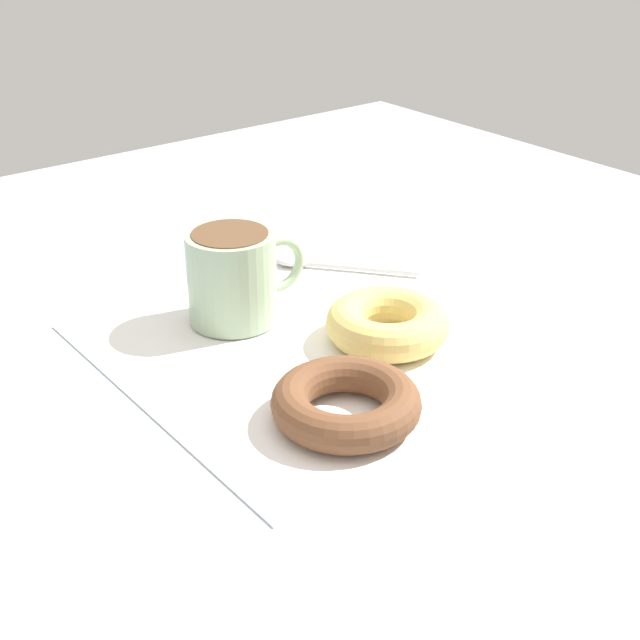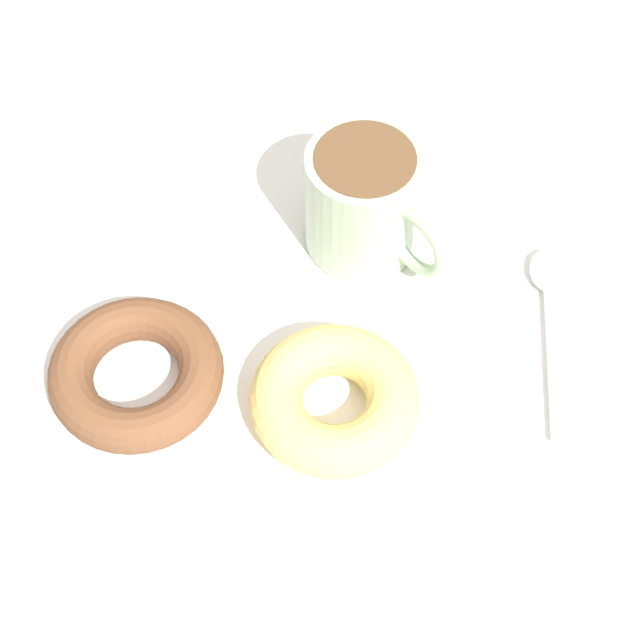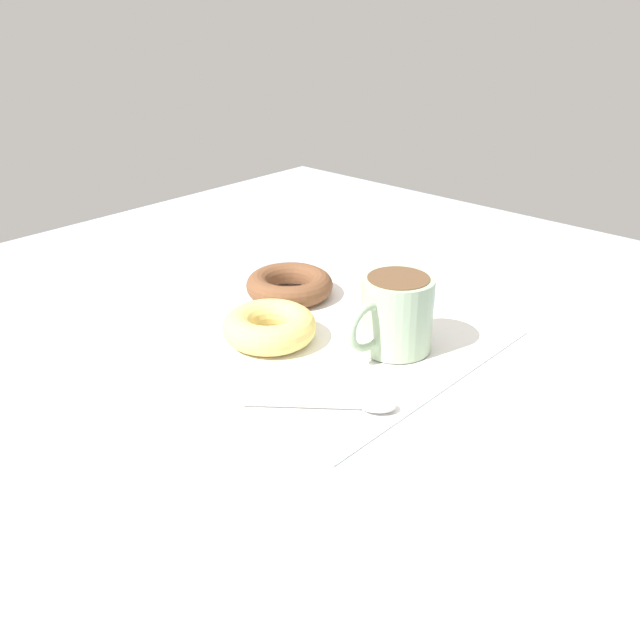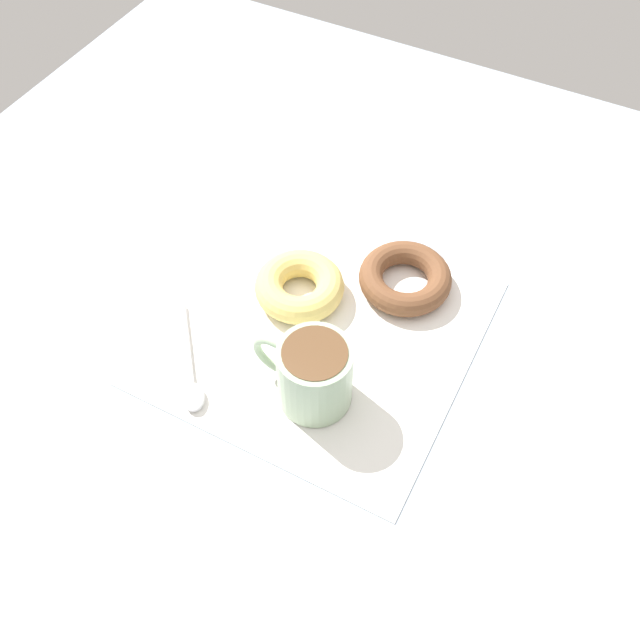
% 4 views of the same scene
% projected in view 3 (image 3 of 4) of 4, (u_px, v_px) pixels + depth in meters
% --- Properties ---
extents(ground_plane, '(1.20, 1.20, 0.02)m').
position_uv_depth(ground_plane, '(321.00, 353.00, 0.80)').
color(ground_plane, '#99A8B7').
extents(napkin, '(0.34, 0.34, 0.00)m').
position_uv_depth(napkin, '(320.00, 337.00, 0.82)').
color(napkin, white).
rests_on(napkin, ground_plane).
extents(coffee_cup, '(0.08, 0.11, 0.08)m').
position_uv_depth(coffee_cup, '(396.00, 312.00, 0.77)').
color(coffee_cup, '#9EB793').
rests_on(coffee_cup, napkin).
extents(donut_near_cup, '(0.11, 0.11, 0.03)m').
position_uv_depth(donut_near_cup, '(270.00, 327.00, 0.80)').
color(donut_near_cup, '#E5C66B').
rests_on(donut_near_cup, napkin).
extents(donut_far, '(0.11, 0.11, 0.03)m').
position_uv_depth(donut_far, '(290.00, 285.00, 0.91)').
color(donut_far, brown).
rests_on(donut_far, napkin).
extents(spoon, '(0.12, 0.10, 0.01)m').
position_uv_depth(spoon, '(354.00, 405.00, 0.67)').
color(spoon, silver).
rests_on(spoon, napkin).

